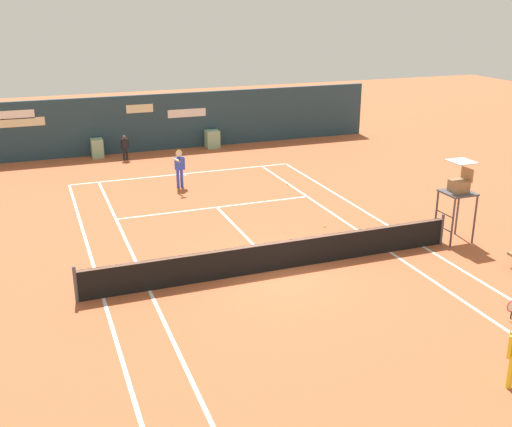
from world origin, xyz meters
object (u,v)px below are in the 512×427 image
at_px(player_on_baseline, 179,166).
at_px(tennis_ball_near_service_line, 287,184).
at_px(tennis_ball_mid_court, 324,226).
at_px(ball_kid_centre_post, 125,146).
at_px(umpire_chair, 459,189).

relative_size(player_on_baseline, tennis_ball_near_service_line, 27.22).
xyz_separation_m(player_on_baseline, tennis_ball_mid_court, (3.74, -6.72, -0.95)).
bearing_deg(tennis_ball_mid_court, ball_kid_centre_post, 112.62).
relative_size(player_on_baseline, ball_kid_centre_post, 1.42).
height_order(player_on_baseline, tennis_ball_near_service_line, player_on_baseline).
xyz_separation_m(umpire_chair, ball_kid_centre_post, (-8.80, 15.21, -1.10)).
distance_m(ball_kid_centre_post, tennis_ball_near_service_line, 9.34).
bearing_deg(umpire_chair, tennis_ball_mid_court, 52.89).
xyz_separation_m(player_on_baseline, tennis_ball_near_service_line, (4.62, -1.28, -0.95)).
bearing_deg(tennis_ball_near_service_line, player_on_baseline, 164.46).
bearing_deg(tennis_ball_mid_court, umpire_chair, -37.11).
xyz_separation_m(umpire_chair, tennis_ball_mid_court, (-3.59, 2.72, -1.81)).
distance_m(ball_kid_centre_post, tennis_ball_mid_court, 13.55).
height_order(ball_kid_centre_post, tennis_ball_mid_court, ball_kid_centre_post).
xyz_separation_m(ball_kid_centre_post, tennis_ball_near_service_line, (6.08, -7.06, -0.72)).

